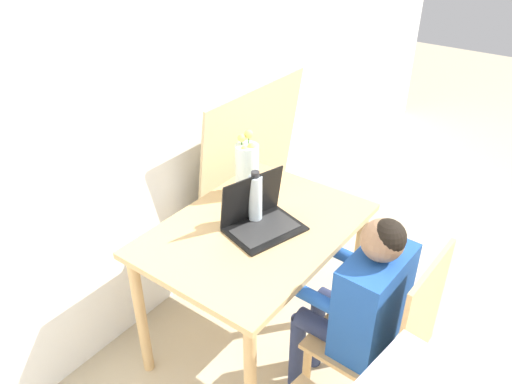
% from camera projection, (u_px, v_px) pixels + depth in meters
% --- Properties ---
extents(wall_back, '(6.40, 0.05, 2.50)m').
position_uv_depth(wall_back, '(175.00, 73.00, 2.37)').
color(wall_back, white).
rests_on(wall_back, ground_plane).
extents(dining_table, '(1.01, 0.72, 0.72)m').
position_uv_depth(dining_table, '(256.00, 245.00, 2.27)').
color(dining_table, tan).
rests_on(dining_table, ground_plane).
extents(chair_occupied, '(0.41, 0.41, 0.91)m').
position_uv_depth(chair_occupied, '(384.00, 341.00, 1.98)').
color(chair_occupied, tan).
rests_on(chair_occupied, ground_plane).
extents(person_seated, '(0.37, 0.43, 1.02)m').
position_uv_depth(person_seated, '(361.00, 298.00, 1.96)').
color(person_seated, '#1E4C9E').
rests_on(person_seated, ground_plane).
extents(laptop, '(0.37, 0.31, 0.24)m').
position_uv_depth(laptop, '(260.00, 216.00, 2.19)').
color(laptop, black).
rests_on(laptop, dining_table).
extents(flower_vase, '(0.11, 0.11, 0.33)m').
position_uv_depth(flower_vase, '(247.00, 168.00, 2.39)').
color(flower_vase, silver).
rests_on(flower_vase, dining_table).
extents(water_bottle, '(0.06, 0.06, 0.25)m').
position_uv_depth(water_bottle, '(255.00, 198.00, 2.20)').
color(water_bottle, silver).
rests_on(water_bottle, dining_table).
extents(cardboard_panel, '(0.85, 0.17, 1.12)m').
position_uv_depth(cardboard_panel, '(248.00, 176.00, 2.92)').
color(cardboard_panel, tan).
rests_on(cardboard_panel, ground_plane).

